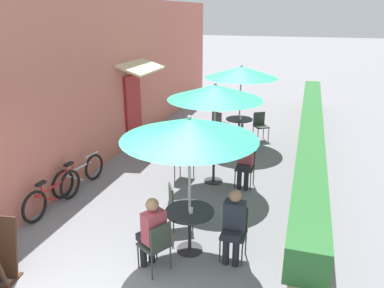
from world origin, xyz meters
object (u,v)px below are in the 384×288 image
object	(u,v)px
cafe_chair_mid_right	(183,159)
cafe_chair_far_right	(238,134)
coffee_cup_near	(191,210)
seated_patron_mid_left	(245,159)
cafe_chair_mid_left	(246,164)
bicycle_leaning	(53,194)
cafe_chair_near_right	(157,243)
cafe_chair_far_back	(260,124)
cafe_chair_near_left	(177,203)
cafe_chair_near_back	(235,228)
patio_umbrella_mid	(215,92)
patio_table_near	(190,221)
seated_patron_near_right	(152,231)
patio_umbrella_far	(241,72)
seated_patron_near_back	(234,223)
coffee_cup_far	(241,118)
bicycle_second	(79,175)
patio_table_far	(239,125)
cafe_chair_far_left	(219,122)
coffee_cup_mid	(210,152)
patio_umbrella_near	(189,129)
patio_table_mid	(214,160)

from	to	relation	value
cafe_chair_mid_right	cafe_chair_far_right	size ratio (longest dim) A/B	1.00
coffee_cup_near	seated_patron_mid_left	bearing A→B (deg)	81.12
cafe_chair_mid_left	bicycle_leaning	distance (m)	4.23
cafe_chair_near_right	cafe_chair_far_back	size ratio (longest dim) A/B	1.00
cafe_chair_near_left	cafe_chair_far_right	size ratio (longest dim) A/B	1.00
cafe_chair_near_back	patio_umbrella_mid	distance (m)	3.32
coffee_cup_near	bicycle_leaning	world-z (taller)	coffee_cup_near
patio_table_near	seated_patron_near_right	bearing A→B (deg)	-123.03
patio_umbrella_far	seated_patron_near_back	bearing A→B (deg)	-80.49
seated_patron_near_right	coffee_cup_far	distance (m)	6.33
patio_umbrella_mid	bicycle_second	xyz separation A→B (m)	(-2.85, -1.25, -1.83)
cafe_chair_mid_right	patio_table_far	distance (m)	3.14
bicycle_leaning	bicycle_second	world-z (taller)	bicycle_leaning
cafe_chair_far_left	cafe_chair_near_right	bearing A→B (deg)	-57.27
cafe_chair_near_left	coffee_cup_mid	distance (m)	2.04
cafe_chair_near_right	patio_umbrella_mid	bearing A→B (deg)	29.72
cafe_chair_mid_left	cafe_chair_mid_right	size ratio (longest dim) A/B	1.00
patio_umbrella_near	cafe_chair_near_right	xyz separation A→B (m)	(-0.31, -0.68, -1.65)
cafe_chair_near_right	seated_patron_near_right	xyz separation A→B (m)	(-0.10, 0.06, 0.17)
cafe_chair_near_back	coffee_cup_near	bearing A→B (deg)	10.51
patio_table_mid	coffee_cup_mid	distance (m)	0.28
patio_table_near	seated_patron_near_back	xyz separation A→B (m)	(0.75, -0.04, 0.13)
cafe_chair_far_right	seated_patron_near_right	bearing A→B (deg)	174.58
cafe_chair_near_right	patio_table_far	size ratio (longest dim) A/B	1.07
cafe_chair_near_left	patio_table_far	xyz separation A→B (m)	(0.21, 5.15, 0.04)
seated_patron_mid_left	patio_umbrella_mid	bearing A→B (deg)	-2.71
patio_table_near	cafe_chair_near_right	xyz separation A→B (m)	(-0.31, -0.68, -0.04)
seated_patron_mid_left	cafe_chair_far_left	bearing A→B (deg)	-64.46
cafe_chair_far_right	coffee_cup_far	size ratio (longest dim) A/B	9.67
cafe_chair_mid_right	cafe_chair_near_left	bearing A→B (deg)	-71.50
coffee_cup_near	cafe_chair_mid_left	size ratio (longest dim) A/B	0.10
patio_table_near	patio_umbrella_mid	world-z (taller)	patio_umbrella_mid
patio_table_near	coffee_cup_near	xyz separation A→B (m)	(0.04, -0.05, 0.24)
patio_table_near	seated_patron_near_back	size ratio (longest dim) A/B	0.65
patio_umbrella_mid	patio_table_far	bearing A→B (deg)	89.03
cafe_chair_far_left	coffee_cup_far	size ratio (longest dim) A/B	9.67
coffee_cup_far	bicycle_second	size ratio (longest dim) A/B	0.05
patio_umbrella_near	cafe_chair_near_left	xyz separation A→B (m)	(-0.44, 0.61, -1.65)
coffee_cup_mid	patio_umbrella_far	size ratio (longest dim) A/B	0.04
cafe_chair_far_back	bicycle_leaning	world-z (taller)	cafe_chair_far_back
cafe_chair_far_left	cafe_chair_mid_right	bearing A→B (deg)	-64.25
cafe_chair_near_right	coffee_cup_far	size ratio (longest dim) A/B	9.67
patio_umbrella_far	cafe_chair_near_left	bearing A→B (deg)	-92.36
coffee_cup_near	bicycle_second	size ratio (longest dim) A/B	0.05
seated_patron_near_right	seated_patron_mid_left	size ratio (longest dim) A/B	1.00
coffee_cup_far	coffee_cup_near	bearing A→B (deg)	-87.91
seated_patron_near_back	cafe_chair_far_right	size ratio (longest dim) A/B	1.44
cafe_chair_mid_left	bicycle_leaning	xyz separation A→B (m)	(-3.55, -2.29, -0.18)
cafe_chair_near_left	cafe_chair_far_right	bearing A→B (deg)	146.16
coffee_cup_mid	bicycle_leaning	size ratio (longest dim) A/B	0.05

